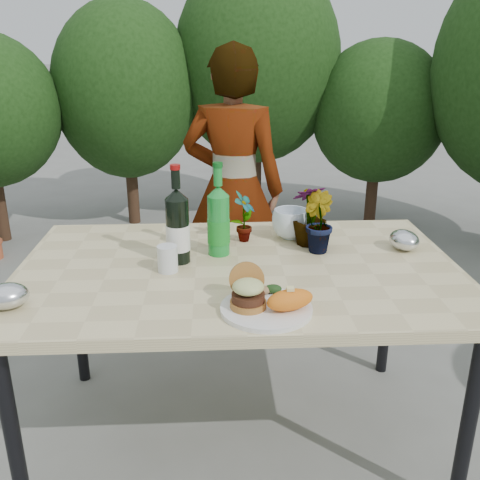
{
  "coord_description": "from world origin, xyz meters",
  "views": [
    {
      "loc": [
        -0.09,
        -1.79,
        1.51
      ],
      "look_at": [
        0.0,
        -0.08,
        0.88
      ],
      "focal_mm": 40.0,
      "sensor_mm": 36.0,
      "label": 1
    }
  ],
  "objects_px": {
    "patio_table": "(239,280)",
    "person": "(233,190)",
    "dinner_plate": "(266,309)",
    "wine_bottle": "(178,227)"
  },
  "relations": [
    {
      "from": "dinner_plate",
      "to": "wine_bottle",
      "type": "distance_m",
      "value": 0.51
    },
    {
      "from": "patio_table",
      "to": "person",
      "type": "relative_size",
      "value": 1.05
    },
    {
      "from": "patio_table",
      "to": "person",
      "type": "xyz_separation_m",
      "value": [
        0.02,
        1.03,
        0.07
      ]
    },
    {
      "from": "patio_table",
      "to": "dinner_plate",
      "type": "height_order",
      "value": "dinner_plate"
    },
    {
      "from": "patio_table",
      "to": "person",
      "type": "bearing_deg",
      "value": 88.98
    },
    {
      "from": "patio_table",
      "to": "wine_bottle",
      "type": "relative_size",
      "value": 4.39
    },
    {
      "from": "patio_table",
      "to": "wine_bottle",
      "type": "height_order",
      "value": "wine_bottle"
    },
    {
      "from": "dinner_plate",
      "to": "person",
      "type": "bearing_deg",
      "value": 91.96
    },
    {
      "from": "patio_table",
      "to": "dinner_plate",
      "type": "distance_m",
      "value": 0.36
    },
    {
      "from": "patio_table",
      "to": "dinner_plate",
      "type": "xyz_separation_m",
      "value": [
        0.07,
        -0.35,
        0.06
      ]
    }
  ]
}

